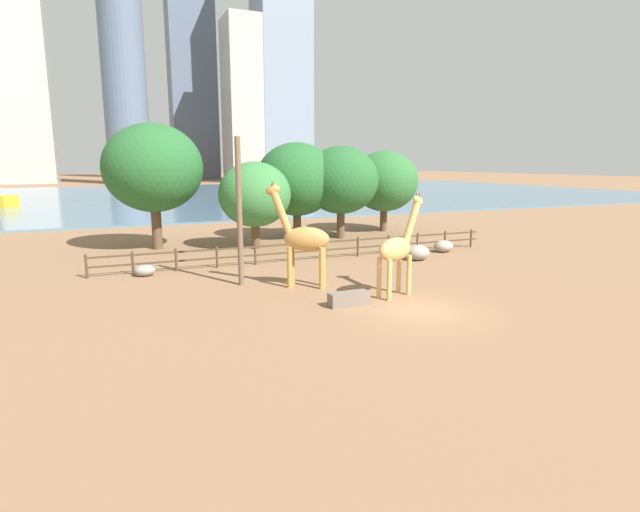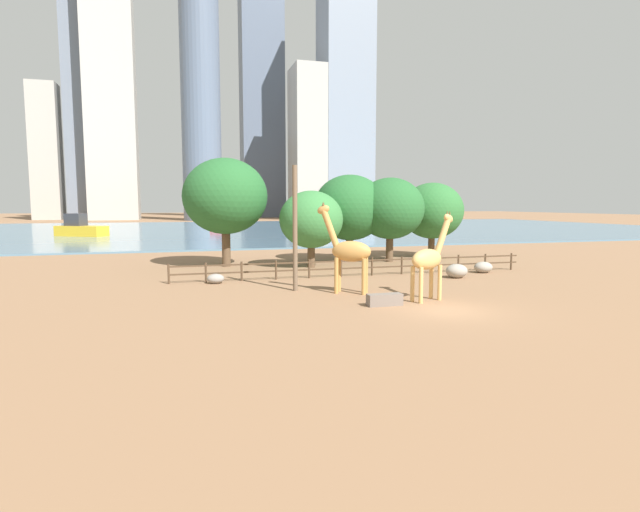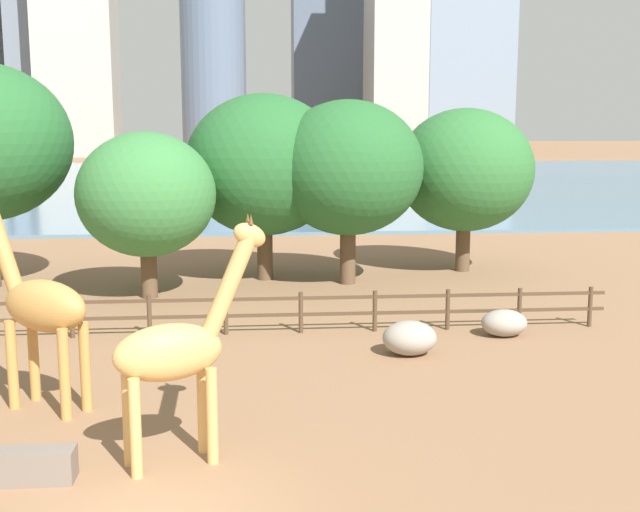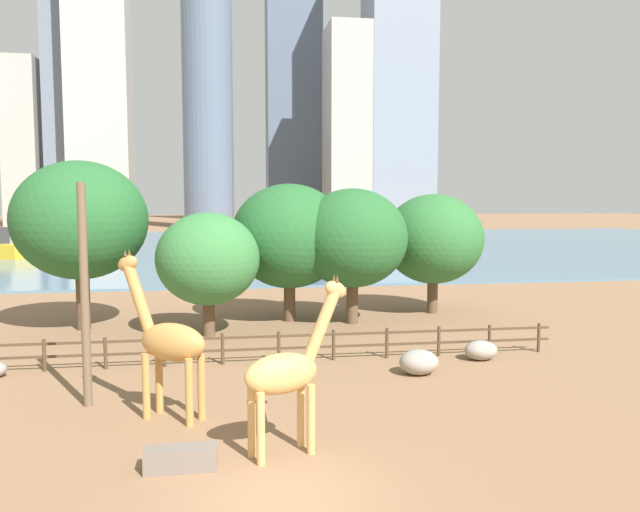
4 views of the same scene
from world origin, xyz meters
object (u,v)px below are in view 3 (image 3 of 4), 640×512
giraffe_tall (39,304)px  giraffe_companion (178,350)px  tree_right_small (264,165)px  boat_sailboat (195,171)px  boulder_near_fence (410,338)px  tree_left_large (465,170)px  tree_left_small (146,195)px  tree_center_broad (348,168)px  boulder_by_pole (504,323)px  feeding_trough (25,466)px

giraffe_tall → giraffe_companion: 4.72m
tree_right_small → boat_sailboat: bearing=96.8°
giraffe_tall → boulder_near_fence: (9.19, 3.53, -1.96)m
tree_left_large → tree_left_small: 13.88m
giraffe_tall → tree_center_broad: (8.67, 13.85, 2.25)m
boulder_near_fence → boulder_by_pole: boulder_near_fence is taller
giraffe_companion → boat_sailboat: giraffe_companion is taller
boulder_by_pole → tree_center_broad: bearing=114.0°
boulder_near_fence → feeding_trough: size_ratio=0.85×
boulder_by_pole → tree_right_small: (-7.16, 9.77, 4.36)m
boat_sailboat → boulder_near_fence: bearing=25.0°
tree_center_broad → tree_right_small: bearing=160.4°
giraffe_tall → boat_sailboat: 72.21m
boulder_by_pole → tree_left_large: tree_left_large is taller
tree_left_small → tree_center_broad: bearing=14.6°
boulder_near_fence → tree_right_small: size_ratio=0.20×
giraffe_companion → tree_right_small: bearing=63.2°
giraffe_tall → feeding_trough: bearing=130.8°
boulder_by_pole → giraffe_tall: bearing=-157.1°
giraffe_companion → feeding_trough: 3.43m
boulder_by_pole → feeding_trough: size_ratio=0.78×
giraffe_tall → boulder_near_fence: 10.04m
boulder_near_fence → boulder_by_pole: 3.72m
boat_sailboat → giraffe_tall: bearing=17.3°
feeding_trough → boulder_near_fence: bearing=40.9°
giraffe_companion → tree_center_broad: 18.12m
tree_left_small → tree_right_small: (4.39, 3.21, 0.91)m
giraffe_companion → feeding_trough: giraffe_companion is taller
tree_left_large → giraffe_tall: bearing=-130.9°
tree_left_large → tree_right_small: size_ratio=0.93×
giraffe_tall → boulder_by_pole: bearing=-125.2°
giraffe_companion → feeding_trough: size_ratio=2.65×
tree_left_large → boat_sailboat: 58.16m
tree_left_small → boat_sailboat: size_ratio=0.82×
tree_center_broad → boat_sailboat: 59.31m
tree_left_large → boat_sailboat: size_ratio=0.95×
boulder_by_pole → tree_center_broad: (-3.81, 8.58, 4.28)m
boulder_by_pole → feeding_trough: 15.00m
giraffe_tall → tree_left_small: bearing=-62.6°
tree_right_small → giraffe_tall: bearing=-109.5°
tree_right_small → boat_sailboat: (-6.82, 57.14, -3.51)m
tree_left_large → tree_center_broad: tree_center_broad is taller
tree_left_large → tree_center_broad: size_ratio=0.96×
feeding_trough → boulder_by_pole: bearing=37.7°
tree_left_large → tree_left_small: bearing=-161.4°
tree_left_small → tree_right_small: tree_right_small is taller
boulder_near_fence → tree_right_small: tree_right_small is taller
boat_sailboat → tree_left_large: bearing=31.7°
boulder_near_fence → tree_center_broad: tree_center_broad is taller
boulder_by_pole → feeding_trough: bearing=-142.3°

